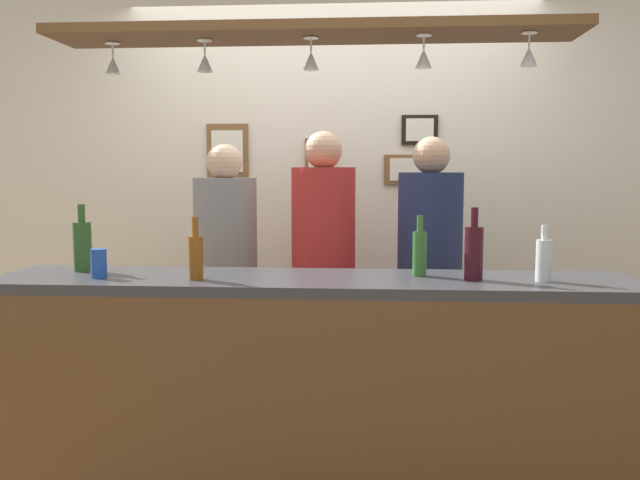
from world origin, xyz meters
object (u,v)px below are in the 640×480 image
bottle_soda_clear (544,259)px  person_right_navy_shirt (430,263)px  person_left_grey_shirt (226,264)px  person_middle_red_shirt (323,258)px  bottle_champagne_green (82,245)px  bottle_beer_amber_tall (196,256)px  picture_frame_upper_small (420,130)px  picture_frame_crest (320,159)px  bottle_beer_green_import (420,252)px  drink_can (99,263)px  bottle_wine_dark_red (474,252)px  picture_frame_caricature (228,151)px  picture_frame_lower_pair (408,169)px

bottle_soda_clear → person_right_navy_shirt: bearing=115.6°
person_left_grey_shirt → bottle_soda_clear: bearing=-28.7°
person_middle_red_shirt → bottle_champagne_green: size_ratio=5.65×
bottle_soda_clear → bottle_champagne_green: 1.99m
bottle_beer_amber_tall → picture_frame_upper_small: bearing=56.2°
person_middle_red_shirt → picture_frame_upper_small: bearing=49.3°
picture_frame_upper_small → picture_frame_crest: size_ratio=0.85×
bottle_beer_green_import → drink_can: 1.36m
bottle_champagne_green → bottle_beer_amber_tall: size_ratio=1.15×
person_right_navy_shirt → bottle_champagne_green: (-1.60, -0.67, 0.15)m
person_left_grey_shirt → person_middle_red_shirt: person_middle_red_shirt is taller
bottle_beer_amber_tall → drink_can: bottle_beer_amber_tall is taller
person_middle_red_shirt → picture_frame_crest: (-0.07, 0.63, 0.53)m
picture_frame_upper_small → picture_frame_crest: 0.64m
bottle_wine_dark_red → bottle_champagne_green: bearing=175.8°
picture_frame_caricature → person_middle_red_shirt: bearing=-44.4°
bottle_beer_amber_tall → picture_frame_caricature: 1.59m
picture_frame_crest → picture_frame_lower_pair: size_ratio=0.87×
picture_frame_upper_small → picture_frame_lower_pair: size_ratio=0.73×
picture_frame_upper_small → person_left_grey_shirt: bearing=-149.5°
person_left_grey_shirt → bottle_beer_amber_tall: 0.89m
bottle_beer_green_import → person_middle_red_shirt: bearing=123.4°
person_left_grey_shirt → picture_frame_caricature: 0.90m
bottle_beer_green_import → bottle_beer_amber_tall: 0.94m
bottle_beer_green_import → person_left_grey_shirt: bearing=144.7°
picture_frame_caricature → picture_frame_upper_small: size_ratio=1.55×
bottle_wine_dark_red → bottle_soda_clear: bearing=-3.2°
person_right_navy_shirt → picture_frame_caricature: (-1.21, 0.63, 0.61)m
person_left_grey_shirt → bottle_champagne_green: size_ratio=5.44×
person_right_navy_shirt → drink_can: person_right_navy_shirt is taller
picture_frame_lower_pair → person_left_grey_shirt: bearing=-147.9°
person_middle_red_shirt → picture_frame_crest: bearing=96.3°
bottle_beer_green_import → bottle_champagne_green: bearing=178.9°
person_right_navy_shirt → bottle_beer_amber_tall: 1.36m
person_left_grey_shirt → bottle_beer_amber_tall: (0.07, -0.87, 0.16)m
bottle_champagne_green → bottle_beer_amber_tall: bottle_champagne_green is taller
picture_frame_crest → picture_frame_upper_small: bearing=0.0°
bottle_champagne_green → bottle_wine_dark_red: (1.71, -0.12, -0.00)m
bottle_beer_amber_tall → picture_frame_caricature: (-0.18, 1.51, 0.47)m
bottle_soda_clear → picture_frame_upper_small: 1.62m
bottle_soda_clear → picture_frame_caricature: (-1.60, 1.45, 0.48)m
person_left_grey_shirt → bottle_beer_amber_tall: bearing=-85.7°
person_middle_red_shirt → bottle_champagne_green: 1.24m
bottle_soda_clear → bottle_beer_amber_tall: bearing=-177.5°
bottle_beer_amber_tall → picture_frame_caricature: picture_frame_caricature is taller
bottle_soda_clear → drink_can: (-1.84, -0.05, -0.03)m
bottle_soda_clear → bottle_champagne_green: (-1.99, 0.14, 0.03)m
person_right_navy_shirt → picture_frame_caricature: size_ratio=4.89×
person_left_grey_shirt → picture_frame_crest: bearing=54.0°
person_left_grey_shirt → bottle_soda_clear: size_ratio=7.09×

